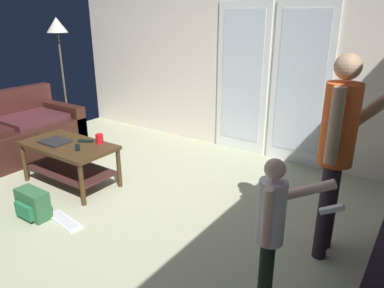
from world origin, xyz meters
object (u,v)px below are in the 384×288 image
(backpack, at_px, (32,204))
(laptop_closed, at_px, (55,142))
(tv_remote_black, at_px, (77,147))
(person_adult, at_px, (339,142))
(floor_lamp, at_px, (58,35))
(loose_keyboard, at_px, (64,221))
(cup_near_edge, at_px, (100,139))
(dvd_remote_slim, at_px, (86,141))
(person_child, at_px, (272,225))
(coffee_table, at_px, (69,155))
(leather_couch, at_px, (2,139))

(backpack, height_order, laptop_closed, laptop_closed)
(tv_remote_black, bearing_deg, person_adult, 45.99)
(floor_lamp, height_order, laptop_closed, floor_lamp)
(loose_keyboard, bearing_deg, tv_remote_black, 126.77)
(cup_near_edge, bearing_deg, person_adult, 3.38)
(floor_lamp, xyz_separation_m, dvd_remote_slim, (1.77, -1.08, -1.04))
(person_adult, xyz_separation_m, person_child, (-0.14, -0.84, -0.31))
(floor_lamp, height_order, loose_keyboard, floor_lamp)
(cup_near_edge, bearing_deg, person_child, -16.75)
(coffee_table, xyz_separation_m, floor_lamp, (-1.66, 1.23, 1.18))
(coffee_table, xyz_separation_m, loose_keyboard, (0.61, -0.57, -0.34))
(person_child, bearing_deg, loose_keyboard, -177.37)
(leather_couch, bearing_deg, coffee_table, 2.14)
(coffee_table, relative_size, person_adult, 0.68)
(person_adult, bearing_deg, floor_lamp, 168.83)
(coffee_table, distance_m, floor_lamp, 2.38)
(floor_lamp, xyz_separation_m, loose_keyboard, (2.27, -1.80, -1.53))
(person_child, distance_m, cup_near_edge, 2.43)
(coffee_table, bearing_deg, person_child, -10.50)
(person_child, bearing_deg, laptop_closed, 171.24)
(backpack, height_order, cup_near_edge, cup_near_edge)
(coffee_table, distance_m, loose_keyboard, 0.90)
(loose_keyboard, distance_m, cup_near_edge, 1.01)
(coffee_table, xyz_separation_m, tv_remote_black, (0.21, -0.04, 0.14))
(coffee_table, height_order, dvd_remote_slim, dvd_remote_slim)
(loose_keyboard, xyz_separation_m, tv_remote_black, (-0.40, 0.54, 0.49))
(coffee_table, bearing_deg, cup_near_edge, 38.80)
(coffee_table, bearing_deg, loose_keyboard, -43.34)
(coffee_table, height_order, backpack, coffee_table)
(loose_keyboard, relative_size, cup_near_edge, 4.35)
(floor_lamp, bearing_deg, leather_couch, -75.86)
(floor_lamp, distance_m, backpack, 3.07)
(loose_keyboard, xyz_separation_m, dvd_remote_slim, (-0.49, 0.72, 0.49))
(person_adult, height_order, backpack, person_adult)
(tv_remote_black, bearing_deg, laptop_closed, -139.35)
(leather_couch, height_order, floor_lamp, floor_lamp)
(leather_couch, bearing_deg, loose_keyboard, -15.05)
(backpack, distance_m, dvd_remote_slim, 0.93)
(backpack, bearing_deg, person_child, 5.00)
(cup_near_edge, bearing_deg, loose_keyboard, -67.03)
(person_adult, bearing_deg, dvd_remote_slim, -175.37)
(leather_couch, distance_m, person_adult, 4.15)
(person_child, xyz_separation_m, cup_near_edge, (-2.32, 0.70, -0.11))
(person_child, distance_m, dvd_remote_slim, 2.56)
(tv_remote_black, bearing_deg, floor_lamp, -177.17)
(floor_lamp, relative_size, tv_remote_black, 10.54)
(dvd_remote_slim, bearing_deg, tv_remote_black, -91.96)
(person_adult, relative_size, tv_remote_black, 9.41)
(laptop_closed, bearing_deg, tv_remote_black, 2.36)
(tv_remote_black, xyz_separation_m, dvd_remote_slim, (-0.09, 0.19, 0.00))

